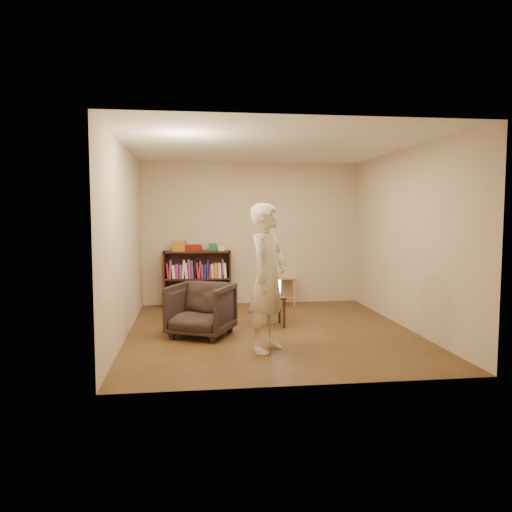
{
  "coord_description": "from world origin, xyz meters",
  "views": [
    {
      "loc": [
        -1.1,
        -6.9,
        1.69
      ],
      "look_at": [
        -0.17,
        0.35,
        1.05
      ],
      "focal_mm": 35.0,
      "sensor_mm": 36.0,
      "label": 1
    }
  ],
  "objects": [
    {
      "name": "wall_right",
      "position": [
        2.0,
        0.0,
        1.3
      ],
      "size": [
        0.0,
        4.5,
        4.5
      ],
      "primitive_type": "plane",
      "rotation": [
        1.57,
        0.0,
        -1.57
      ],
      "color": "beige",
      "rests_on": "floor"
    },
    {
      "name": "red_cloth",
      "position": [
        -1.1,
        2.11,
        1.05
      ],
      "size": [
        0.35,
        0.28,
        0.11
      ],
      "primitive_type": "cube",
      "rotation": [
        0.0,
        0.0,
        0.15
      ],
      "color": "maroon",
      "rests_on": "bookshelf"
    },
    {
      "name": "side_table",
      "position": [
        0.03,
        0.37,
        0.38
      ],
      "size": [
        0.44,
        0.44,
        0.45
      ],
      "color": "black",
      "rests_on": "floor"
    },
    {
      "name": "bookshelf",
      "position": [
        -1.01,
        2.09,
        0.44
      ],
      "size": [
        1.2,
        0.3,
        1.0
      ],
      "color": "black",
      "rests_on": "floor"
    },
    {
      "name": "person",
      "position": [
        -0.2,
        -0.98,
        0.9
      ],
      "size": [
        0.73,
        0.78,
        1.8
      ],
      "primitive_type": "imported",
      "rotation": [
        0.0,
        0.0,
        0.95
      ],
      "color": "beige",
      "rests_on": "floor"
    },
    {
      "name": "box_white",
      "position": [
        -0.57,
        2.1,
        1.04
      ],
      "size": [
        0.11,
        0.11,
        0.09
      ],
      "primitive_type": "cube",
      "rotation": [
        0.0,
        0.0,
        -0.04
      ],
      "color": "white",
      "rests_on": "bookshelf"
    },
    {
      "name": "wall_left",
      "position": [
        -2.0,
        0.0,
        1.3
      ],
      "size": [
        0.0,
        4.5,
        4.5
      ],
      "primitive_type": "plane",
      "rotation": [
        1.57,
        0.0,
        1.57
      ],
      "color": "beige",
      "rests_on": "floor"
    },
    {
      "name": "stool",
      "position": [
        0.59,
        2.03,
        0.42
      ],
      "size": [
        0.36,
        0.36,
        0.52
      ],
      "color": "#A57750",
      "rests_on": "floor"
    },
    {
      "name": "laptop",
      "position": [
        0.06,
        0.43,
        0.51
      ],
      "size": [
        0.41,
        0.41,
        0.25
      ],
      "rotation": [
        0.0,
        0.0,
        -0.78
      ],
      "color": "silver",
      "rests_on": "side_table"
    },
    {
      "name": "box_yellow",
      "position": [
        -1.32,
        2.05,
        1.09
      ],
      "size": [
        0.26,
        0.21,
        0.18
      ],
      "primitive_type": "cube",
      "rotation": [
        0.0,
        0.0,
        -0.23
      ],
      "color": "#C77723",
      "rests_on": "bookshelf"
    },
    {
      "name": "box_green",
      "position": [
        -0.73,
        2.09,
        1.06
      ],
      "size": [
        0.15,
        0.15,
        0.13
      ],
      "primitive_type": "cube",
      "rotation": [
        0.0,
        0.0,
        -0.14
      ],
      "color": "#1C6A3C",
      "rests_on": "bookshelf"
    },
    {
      "name": "ceiling",
      "position": [
        0.0,
        0.0,
        2.6
      ],
      "size": [
        4.5,
        4.5,
        0.0
      ],
      "primitive_type": "plane",
      "color": "white",
      "rests_on": "wall_back"
    },
    {
      "name": "armchair",
      "position": [
        -0.99,
        -0.14,
        0.36
      ],
      "size": [
        1.04,
        1.05,
        0.72
      ],
      "primitive_type": "imported",
      "rotation": [
        0.0,
        0.0,
        -0.44
      ],
      "color": "black",
      "rests_on": "floor"
    },
    {
      "name": "wall_back",
      "position": [
        0.0,
        2.25,
        1.3
      ],
      "size": [
        4.0,
        0.0,
        4.0
      ],
      "primitive_type": "plane",
      "rotation": [
        1.57,
        0.0,
        0.0
      ],
      "color": "beige",
      "rests_on": "floor"
    },
    {
      "name": "floor",
      "position": [
        0.0,
        0.0,
        0.0
      ],
      "size": [
        4.5,
        4.5,
        0.0
      ],
      "primitive_type": "plane",
      "color": "#442815",
      "rests_on": "ground"
    }
  ]
}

